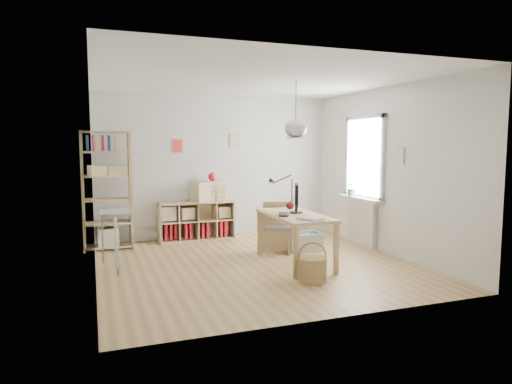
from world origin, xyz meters
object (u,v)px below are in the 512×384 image
object	(u,v)px
cube_shelf	(195,224)
monitor	(296,197)
desk	(295,220)
chair	(276,224)
tall_bookshelf	(106,185)
drawer_chest	(208,191)
storage_chest	(302,238)

from	to	relation	value
cube_shelf	monitor	bearing A→B (deg)	-62.68
desk	chair	world-z (taller)	chair
tall_bookshelf	drawer_chest	world-z (taller)	tall_bookshelf
chair	desk	bearing A→B (deg)	-74.14
cube_shelf	chair	distance (m)	1.83
tall_bookshelf	chair	distance (m)	2.93
desk	drawer_chest	world-z (taller)	drawer_chest
desk	cube_shelf	bearing A→B (deg)	114.61
storage_chest	drawer_chest	xyz separation A→B (m)	(-1.26, 1.40, 0.70)
storage_chest	monitor	size ratio (longest dim) A/B	1.45
tall_bookshelf	monitor	world-z (taller)	tall_bookshelf
storage_chest	monitor	xyz separation A→B (m)	(-0.42, -0.68, 0.79)
desk	monitor	distance (m)	0.36
drawer_chest	cube_shelf	bearing A→B (deg)	147.99
cube_shelf	drawer_chest	distance (m)	0.66
cube_shelf	monitor	xyz separation A→B (m)	(1.10, -2.12, 0.69)
desk	chair	distance (m)	0.74
tall_bookshelf	drawer_chest	distance (m)	1.84
cube_shelf	drawer_chest	world-z (taller)	drawer_chest
cube_shelf	chair	bearing A→B (deg)	-56.02
desk	storage_chest	world-z (taller)	desk
drawer_chest	chair	bearing A→B (deg)	-85.26
tall_bookshelf	storage_chest	distance (m)	3.41
tall_bookshelf	chair	size ratio (longest dim) A/B	2.40
tall_bookshelf	chair	xyz separation A→B (m)	(2.58, -1.23, -0.61)
chair	storage_chest	distance (m)	0.57
tall_bookshelf	drawer_chest	size ratio (longest dim) A/B	3.13
cube_shelf	storage_chest	size ratio (longest dim) A/B	2.06
cube_shelf	drawer_chest	xyz separation A→B (m)	(0.25, -0.04, 0.60)
desk	cube_shelf	world-z (taller)	desk
chair	monitor	world-z (taller)	monitor
chair	monitor	distance (m)	0.80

